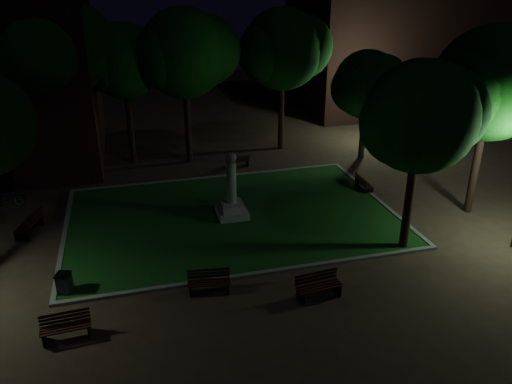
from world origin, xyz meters
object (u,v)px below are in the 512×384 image
Objects in this scene: bench_west_near at (66,327)px; bicycle at (7,199)px; monument at (232,199)px; trash_bin at (65,284)px; bench_left_side at (30,224)px; bench_near_left at (209,282)px; bench_near_right at (318,286)px; bench_far_side at (238,162)px; bench_right_side at (363,184)px.

bicycle is at bearing 104.18° from bench_west_near.
monument is 2.03× the size of bench_west_near.
trash_bin is at bearing 91.28° from bench_west_near.
bicycle is (-1.50, 3.27, -0.02)m from bench_left_side.
monument is 2.00× the size of bench_near_left.
bench_near_right is 13.45m from bench_far_side.
bench_near_right reaches higher than bench_far_side.
monument reaches higher than bench_near_left.
monument is at bearing 97.13° from bench_near_right.
bench_near_left is 0.98× the size of bicycle.
trash_bin is 9.19m from bicycle.
bench_left_side is 2.13× the size of trash_bin.
bench_far_side is at bearing 51.39° from bench_right_side.
bench_near_right is 1.09× the size of bench_west_near.
bicycle reaches higher than bench_far_side.
bench_west_near is 1.82× the size of trash_bin.
bench_near_left is 5.21m from trash_bin.
bench_near_left is at bearing 70.13° from bench_far_side.
monument is 6.09m from bench_near_left.
bench_near_right is (1.61, -7.00, -0.52)m from monument.
bench_far_side is 12.55m from bicycle.
bench_near_right reaches higher than bench_right_side.
bicycle reaches higher than bench_west_near.
bench_west_near is 8.04m from bench_left_side.
bench_left_side reaches higher than bench_far_side.
bicycle is at bearing 111.39° from trash_bin.
bench_right_side is (7.48, 1.36, -0.58)m from monument.
bench_near_left is at bearing 129.35° from bench_right_side.
monument reaches higher than trash_bin.
bench_left_side reaches higher than bicycle.
bicycle is at bearing 131.85° from bench_near_right.
bicycle is at bearing 138.71° from bench_near_left.
bench_near_right is 10.22m from bench_right_side.
bench_left_side is at bearing 109.33° from trash_bin.
bench_far_side is (3.90, 12.13, -0.04)m from bench_near_left.
bench_far_side is at bearing 53.13° from bench_west_near.
bench_west_near is at bearing -84.98° from trash_bin.
bench_near_right is at bearing 87.24° from bench_far_side.
bench_right_side is at bearing 21.74° from trash_bin.
bench_west_near is 0.85× the size of bench_left_side.
bench_left_side reaches higher than bench_near_left.
monument is 2.31× the size of bench_far_side.
bench_left_side is 1.13× the size of bicycle.
trash_bin is at bearing 48.61° from bench_far_side.
bench_far_side is 14.14m from trash_bin.
trash_bin is at bearing -162.70° from bicycle.
bench_near_left is at bearing 11.15° from bench_west_near.
bench_left_side is at bearing -159.49° from bicycle.
monument is 8.49m from trash_bin.
bench_west_near is at bearing -157.21° from bench_near_left.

